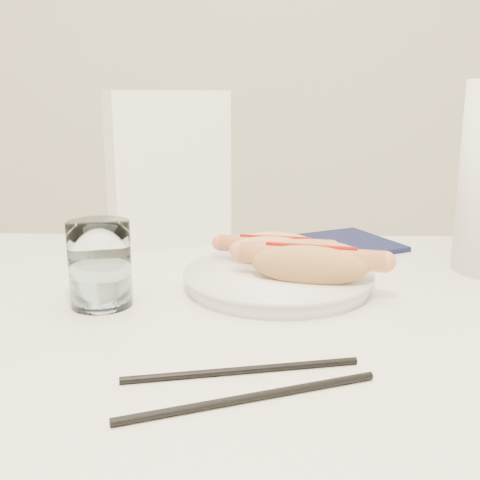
{
  "coord_description": "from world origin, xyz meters",
  "views": [
    {
      "loc": [
        0.03,
        -0.65,
        1.01
      ],
      "look_at": [
        0.01,
        0.08,
        0.82
      ],
      "focal_mm": 44.68,
      "sensor_mm": 36.0,
      "label": 1
    }
  ],
  "objects_px": {
    "plate": "(278,280)",
    "napkin_box": "(167,168)",
    "water_glass": "(100,264)",
    "hotdog_left": "(275,250)",
    "hotdog_right": "(311,263)",
    "table": "(231,362)"
  },
  "relations": [
    {
      "from": "plate",
      "to": "napkin_box",
      "type": "bearing_deg",
      "value": 126.21
    },
    {
      "from": "water_glass",
      "to": "plate",
      "type": "bearing_deg",
      "value": 18.23
    },
    {
      "from": "hotdog_left",
      "to": "hotdog_right",
      "type": "xyz_separation_m",
      "value": [
        0.04,
        -0.07,
        0.0
      ]
    },
    {
      "from": "table",
      "to": "water_glass",
      "type": "relative_size",
      "value": 11.51
    },
    {
      "from": "hotdog_right",
      "to": "water_glass",
      "type": "distance_m",
      "value": 0.26
    },
    {
      "from": "hotdog_left",
      "to": "napkin_box",
      "type": "xyz_separation_m",
      "value": [
        -0.18,
        0.2,
        0.09
      ]
    },
    {
      "from": "hotdog_right",
      "to": "napkin_box",
      "type": "distance_m",
      "value": 0.36
    },
    {
      "from": "table",
      "to": "hotdog_left",
      "type": "xyz_separation_m",
      "value": [
        0.05,
        0.15,
        0.1
      ]
    },
    {
      "from": "plate",
      "to": "table",
      "type": "bearing_deg",
      "value": -119.4
    },
    {
      "from": "hotdog_left",
      "to": "napkin_box",
      "type": "bearing_deg",
      "value": 140.77
    },
    {
      "from": "plate",
      "to": "hotdog_left",
      "type": "bearing_deg",
      "value": 94.37
    },
    {
      "from": "plate",
      "to": "hotdog_right",
      "type": "bearing_deg",
      "value": -37.28
    },
    {
      "from": "water_glass",
      "to": "hotdog_left",
      "type": "bearing_deg",
      "value": 28.32
    },
    {
      "from": "plate",
      "to": "hotdog_right",
      "type": "height_order",
      "value": "hotdog_right"
    },
    {
      "from": "hotdog_right",
      "to": "napkin_box",
      "type": "height_order",
      "value": "napkin_box"
    },
    {
      "from": "table",
      "to": "napkin_box",
      "type": "relative_size",
      "value": 4.7
    },
    {
      "from": "plate",
      "to": "hotdog_right",
      "type": "xyz_separation_m",
      "value": [
        0.04,
        -0.03,
        0.03
      ]
    },
    {
      "from": "plate",
      "to": "hotdog_left",
      "type": "height_order",
      "value": "hotdog_left"
    },
    {
      "from": "napkin_box",
      "to": "plate",
      "type": "bearing_deg",
      "value": -76.16
    },
    {
      "from": "hotdog_right",
      "to": "table",
      "type": "bearing_deg",
      "value": -130.96
    },
    {
      "from": "table",
      "to": "napkin_box",
      "type": "xyz_separation_m",
      "value": [
        -0.12,
        0.35,
        0.19
      ]
    },
    {
      "from": "table",
      "to": "hotdog_right",
      "type": "relative_size",
      "value": 6.51
    }
  ]
}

